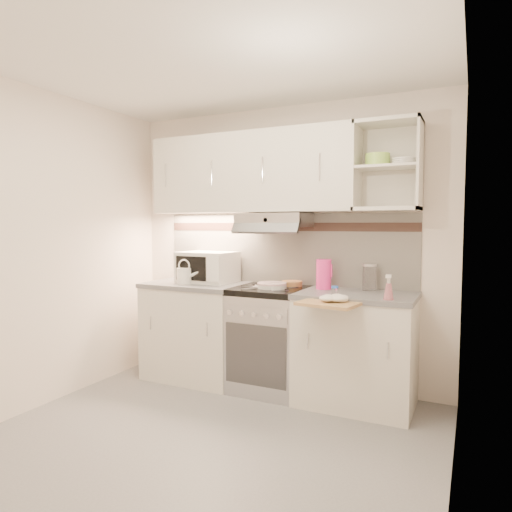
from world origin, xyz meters
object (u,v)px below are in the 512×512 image
at_px(glass_jar, 369,277).
at_px(cutting_board, 331,303).
at_px(pink_pitcher, 324,274).
at_px(spray_bottle, 389,289).
at_px(watering_can, 185,275).
at_px(electric_range, 270,339).
at_px(plate_stack, 272,285).
at_px(microwave, 207,267).

bearing_deg(glass_jar, cutting_board, -106.55).
bearing_deg(pink_pitcher, spray_bottle, -37.46).
bearing_deg(cutting_board, spray_bottle, 29.64).
height_order(watering_can, glass_jar, watering_can).
xyz_separation_m(pink_pitcher, glass_jar, (0.36, 0.08, -0.01)).
height_order(electric_range, pink_pitcher, pink_pitcher).
bearing_deg(watering_can, plate_stack, -2.62).
height_order(spray_bottle, cutting_board, spray_bottle).
bearing_deg(microwave, plate_stack, -6.70).
bearing_deg(plate_stack, microwave, 170.71).
height_order(glass_jar, cutting_board, glass_jar).
xyz_separation_m(plate_stack, cutting_board, (0.61, -0.33, -0.05)).
bearing_deg(glass_jar, microwave, -176.08).
height_order(plate_stack, cutting_board, plate_stack).
xyz_separation_m(plate_stack, glass_jar, (0.78, 0.22, 0.09)).
relative_size(microwave, glass_jar, 2.36).
xyz_separation_m(glass_jar, spray_bottle, (0.22, -0.40, -0.04)).
bearing_deg(pink_pitcher, cutting_board, -75.57).
xyz_separation_m(watering_can, cutting_board, (1.44, -0.25, -0.11)).
bearing_deg(spray_bottle, microwave, 164.99).
relative_size(electric_range, plate_stack, 3.60).
bearing_deg(electric_range, plate_stack, -46.29).
xyz_separation_m(pink_pitcher, spray_bottle, (0.58, -0.32, -0.05)).
bearing_deg(watering_can, pink_pitcher, 1.79).
bearing_deg(glass_jar, electric_range, -167.23).
bearing_deg(plate_stack, watering_can, -174.23).
height_order(electric_range, plate_stack, plate_stack).
bearing_deg(cutting_board, pink_pitcher, 121.50).
distance_m(microwave, cutting_board, 1.41).
distance_m(plate_stack, pink_pitcher, 0.45).
bearing_deg(watering_can, glass_jar, 2.28).
distance_m(plate_stack, spray_bottle, 1.02).
height_order(microwave, pink_pitcher, microwave).
xyz_separation_m(electric_range, pink_pitcher, (0.45, 0.10, 0.58)).
bearing_deg(watering_can, cutting_board, -18.17).
distance_m(microwave, plate_stack, 0.73).
height_order(electric_range, watering_can, watering_can).
height_order(microwave, watering_can, microwave).
distance_m(watering_can, spray_bottle, 1.83).
bearing_deg(electric_range, glass_jar, 12.77).
distance_m(glass_jar, cutting_board, 0.59).
bearing_deg(plate_stack, spray_bottle, -10.49).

